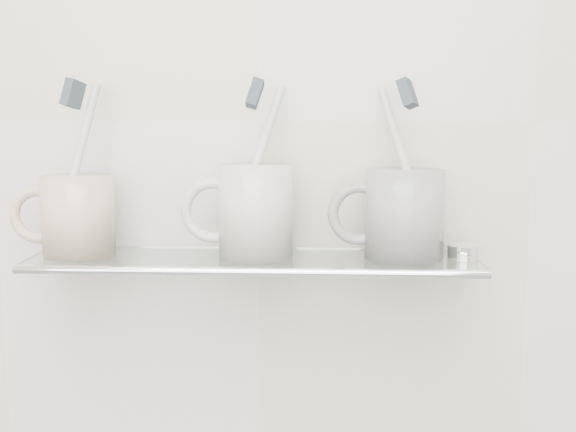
# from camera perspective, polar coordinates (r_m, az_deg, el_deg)

# --- Properties ---
(wall_back) EXTENTS (2.50, 0.00, 2.50)m
(wall_back) POSITION_cam_1_polar(r_m,az_deg,el_deg) (0.85, -2.40, 7.49)
(wall_back) COLOR silver
(wall_back) RESTS_ON ground
(shelf_glass) EXTENTS (0.50, 0.12, 0.01)m
(shelf_glass) POSITION_cam_1_polar(r_m,az_deg,el_deg) (0.81, -2.73, -3.54)
(shelf_glass) COLOR silver
(shelf_glass) RESTS_ON wall_back
(shelf_rail) EXTENTS (0.50, 0.01, 0.01)m
(shelf_rail) POSITION_cam_1_polar(r_m,az_deg,el_deg) (0.76, -3.13, -4.43)
(shelf_rail) COLOR silver
(shelf_rail) RESTS_ON shelf_glass
(bracket_left) EXTENTS (0.02, 0.03, 0.02)m
(bracket_left) POSITION_cam_1_polar(r_m,az_deg,el_deg) (0.90, -15.85, -3.34)
(bracket_left) COLOR silver
(bracket_left) RESTS_ON wall_back
(bracket_right) EXTENTS (0.02, 0.03, 0.02)m
(bracket_right) POSITION_cam_1_polar(r_m,az_deg,el_deg) (0.87, 11.60, -3.68)
(bracket_right) COLOR silver
(bracket_right) RESTS_ON wall_back
(mug_left) EXTENTS (0.10, 0.10, 0.09)m
(mug_left) POSITION_cam_1_polar(r_m,az_deg,el_deg) (0.85, -16.24, 0.05)
(mug_left) COLOR beige
(mug_left) RESTS_ON shelf_glass
(mug_left_handle) EXTENTS (0.07, 0.01, 0.07)m
(mug_left_handle) POSITION_cam_1_polar(r_m,az_deg,el_deg) (0.87, -19.15, 0.07)
(mug_left_handle) COLOR beige
(mug_left_handle) RESTS_ON mug_left
(toothbrush_left) EXTENTS (0.06, 0.05, 0.19)m
(toothbrush_left) POSITION_cam_1_polar(r_m,az_deg,el_deg) (0.84, -16.40, 3.80)
(toothbrush_left) COLOR silver
(toothbrush_left) RESTS_ON mug_left
(bristles_left) EXTENTS (0.03, 0.03, 0.04)m
(bristles_left) POSITION_cam_1_polar(r_m,az_deg,el_deg) (0.84, -16.63, 9.24)
(bristles_left) COLOR #303940
(bristles_left) RESTS_ON toothbrush_left
(mug_center) EXTENTS (0.09, 0.09, 0.10)m
(mug_center) POSITION_cam_1_polar(r_m,az_deg,el_deg) (0.81, -2.57, 0.40)
(mug_center) COLOR silver
(mug_center) RESTS_ON shelf_glass
(mug_center_handle) EXTENTS (0.07, 0.01, 0.07)m
(mug_center_handle) POSITION_cam_1_polar(r_m,az_deg,el_deg) (0.81, -5.93, 0.42)
(mug_center_handle) COLOR silver
(mug_center_handle) RESTS_ON mug_center
(toothbrush_center) EXTENTS (0.07, 0.06, 0.18)m
(toothbrush_center) POSITION_cam_1_polar(r_m,az_deg,el_deg) (0.80, -2.59, 3.90)
(toothbrush_center) COLOR silver
(toothbrush_center) RESTS_ON mug_center
(bristles_center) EXTENTS (0.02, 0.03, 0.04)m
(bristles_center) POSITION_cam_1_polar(r_m,az_deg,el_deg) (0.80, -2.63, 9.64)
(bristles_center) COLOR #303940
(bristles_center) RESTS_ON toothbrush_center
(mug_right) EXTENTS (0.10, 0.10, 0.10)m
(mug_right) POSITION_cam_1_polar(r_m,az_deg,el_deg) (0.81, 9.19, 0.15)
(mug_right) COLOR white
(mug_right) RESTS_ON shelf_glass
(mug_right_handle) EXTENTS (0.07, 0.01, 0.07)m
(mug_right_handle) POSITION_cam_1_polar(r_m,az_deg,el_deg) (0.80, 5.67, 0.17)
(mug_right_handle) COLOR white
(mug_right_handle) RESTS_ON mug_right
(toothbrush_right) EXTENTS (0.07, 0.07, 0.18)m
(toothbrush_right) POSITION_cam_1_polar(r_m,az_deg,el_deg) (0.80, 9.28, 3.81)
(toothbrush_right) COLOR beige
(toothbrush_right) RESTS_ON mug_right
(bristles_right) EXTENTS (0.03, 0.03, 0.04)m
(bristles_right) POSITION_cam_1_polar(r_m,az_deg,el_deg) (0.80, 9.42, 9.54)
(bristles_right) COLOR #303940
(bristles_right) RESTS_ON toothbrush_right
(chrome_cap) EXTENTS (0.04, 0.04, 0.02)m
(chrome_cap) POSITION_cam_1_polar(r_m,az_deg,el_deg) (0.82, 13.73, -2.75)
(chrome_cap) COLOR silver
(chrome_cap) RESTS_ON shelf_glass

